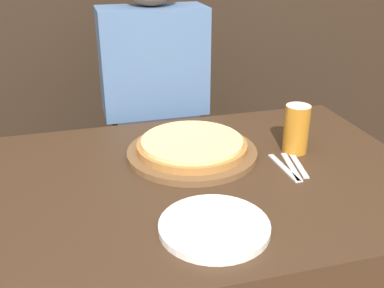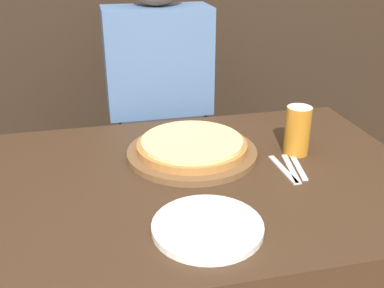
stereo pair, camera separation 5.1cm
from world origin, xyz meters
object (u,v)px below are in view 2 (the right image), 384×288
at_px(spoon, 298,168).
at_px(beer_glass, 298,129).
at_px(fork, 283,169).
at_px(dinner_plate, 208,227).
at_px(pizza_on_board, 192,148).
at_px(diner_person, 160,127).
at_px(dinner_knife, 291,169).

bearing_deg(spoon, beer_glass, 70.35).
relative_size(beer_glass, fork, 0.86).
bearing_deg(fork, beer_glass, 49.68).
relative_size(dinner_plate, fork, 1.46).
distance_m(pizza_on_board, beer_glass, 0.34).
xyz_separation_m(fork, diner_person, (-0.27, 0.65, -0.10)).
height_order(pizza_on_board, dinner_plate, pizza_on_board).
relative_size(fork, spoon, 1.17).
bearing_deg(dinner_plate, fork, 39.13).
bearing_deg(diner_person, spoon, -63.56).
bearing_deg(pizza_on_board, dinner_plate, -97.80).
xyz_separation_m(pizza_on_board, fork, (0.24, -0.16, -0.02)).
bearing_deg(dinner_knife, spoon, -0.00).
xyz_separation_m(pizza_on_board, spoon, (0.29, -0.16, -0.02)).
relative_size(beer_glass, dinner_plate, 0.59).
height_order(dinner_knife, diner_person, diner_person).
bearing_deg(dinner_plate, pizza_on_board, 82.20).
bearing_deg(diner_person, fork, -67.22).
bearing_deg(diner_person, dinner_plate, -91.82).
height_order(beer_glass, spoon, beer_glass).
distance_m(dinner_plate, diner_person, 0.90).
xyz_separation_m(dinner_plate, diner_person, (0.03, 0.89, -0.10)).
relative_size(pizza_on_board, diner_person, 0.31).
bearing_deg(dinner_knife, fork, 180.00).
bearing_deg(pizza_on_board, diner_person, 93.19).
relative_size(spoon, diner_person, 0.12).
distance_m(pizza_on_board, diner_person, 0.50).
bearing_deg(dinner_knife, pizza_on_board, 149.21).
height_order(beer_glass, fork, beer_glass).
relative_size(dinner_plate, diner_person, 0.20).
bearing_deg(spoon, dinner_knife, 180.00).
relative_size(pizza_on_board, spoon, 2.66).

